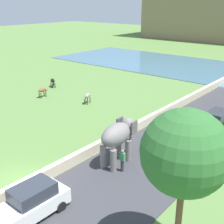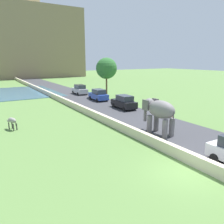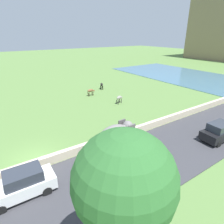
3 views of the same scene
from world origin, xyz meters
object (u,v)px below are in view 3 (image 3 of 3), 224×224
object	(u,v)px
elephant	(116,136)
car_white	(22,184)
car_black	(220,131)
cow_grey	(119,98)
person_beside_elephant	(116,157)
cow_black	(102,85)
cow_brown	(91,91)

from	to	relation	value
elephant	car_white	xyz separation A→B (m)	(0.01, -7.14, -1.14)
car_black	cow_grey	bearing A→B (deg)	-172.30
car_white	cow_grey	xyz separation A→B (m)	(-10.56, 15.08, -0.06)
person_beside_elephant	car_black	size ratio (longest dim) A/B	0.40
person_beside_elephant	car_white	world-z (taller)	car_white
person_beside_elephant	cow_black	xyz separation A→B (m)	(-19.50, 10.48, -0.04)
person_beside_elephant	cow_brown	bearing A→B (deg)	157.85
elephant	person_beside_elephant	bearing A→B (deg)	-37.00
cow_brown	cow_grey	world-z (taller)	same
car_white	cow_brown	bearing A→B (deg)	140.33
elephant	car_white	distance (m)	7.23
cow_brown	cow_grey	xyz separation A→B (m)	(5.57, 1.71, 0.00)
elephant	cow_grey	world-z (taller)	elephant
elephant	car_white	world-z (taller)	elephant
elephant	cow_brown	distance (m)	17.32
cow_grey	car_black	bearing A→B (deg)	7.70
person_beside_elephant	cow_black	size ratio (longest dim) A/B	1.16
car_white	cow_grey	distance (m)	18.41
cow_brown	person_beside_elephant	bearing A→B (deg)	-22.15
cow_black	car_white	bearing A→B (deg)	-42.32
cow_grey	car_white	bearing A→B (deg)	-55.01
cow_black	cow_grey	world-z (taller)	same
cow_brown	cow_black	distance (m)	4.31
elephant	car_white	bearing A→B (deg)	-89.88
person_beside_elephant	cow_black	distance (m)	22.14
car_white	cow_black	distance (m)	25.13
cow_black	cow_grey	xyz separation A→B (m)	(8.02, -1.84, 0.00)
car_black	cow_grey	size ratio (longest dim) A/B	2.89
elephant	cow_brown	size ratio (longest dim) A/B	2.48
elephant	cow_grey	bearing A→B (deg)	143.00
elephant	car_black	world-z (taller)	elephant
person_beside_elephant	car_white	bearing A→B (deg)	-98.14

